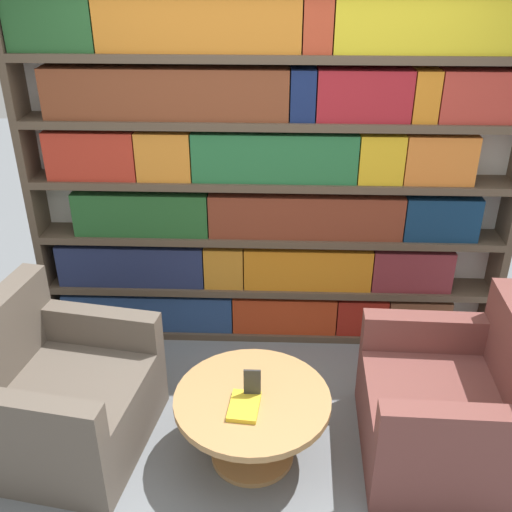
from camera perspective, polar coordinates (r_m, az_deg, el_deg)
name	(u,v)px	position (r m, az deg, el deg)	size (l,w,h in m)	color
ground_plane	(264,472)	(3.46, 0.81, -19.88)	(14.00, 14.00, 0.00)	slate
bookshelf	(267,179)	(3.92, 1.02, 7.35)	(3.17, 0.30, 2.35)	silver
armchair_left	(60,399)	(3.59, -18.16, -12.81)	(0.97, 1.02, 0.89)	brown
armchair_right	(450,410)	(3.51, 18.04, -13.77)	(0.86, 0.92, 0.89)	brown
coffee_table	(252,414)	(3.33, -0.35, -14.84)	(0.84, 0.84, 0.43)	#AD7F4C
table_sign	(252,386)	(3.20, -0.36, -12.24)	(0.09, 0.06, 0.18)	black
stray_book	(244,406)	(3.18, -1.14, -14.11)	(0.17, 0.24, 0.03)	gold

